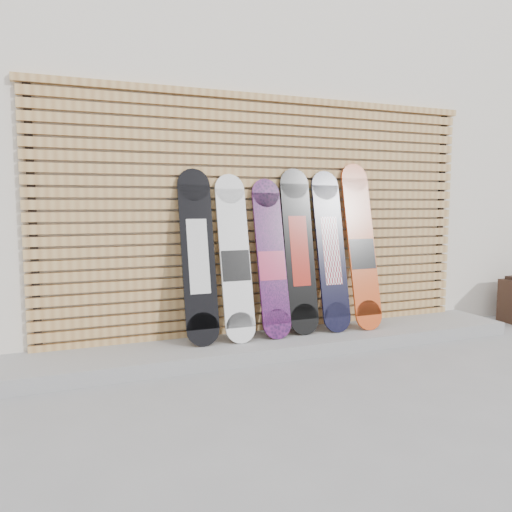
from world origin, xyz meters
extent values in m
plane|color=gray|center=(0.00, 0.00, 0.00)|extent=(80.00, 80.00, 0.00)
cube|color=silver|center=(0.50, 3.50, 1.80)|extent=(12.00, 5.00, 3.60)
cube|color=gray|center=(-0.15, 0.68, 0.06)|extent=(4.60, 0.70, 0.12)
cube|color=tan|center=(-0.15, 0.97, 0.14)|extent=(4.20, 0.05, 0.08)
cube|color=tan|center=(-0.15, 0.97, 0.23)|extent=(4.20, 0.05, 0.08)
cube|color=tan|center=(-0.15, 0.97, 0.33)|extent=(4.20, 0.05, 0.07)
cube|color=tan|center=(-0.15, 0.97, 0.43)|extent=(4.20, 0.05, 0.07)
cube|color=tan|center=(-0.15, 0.97, 0.53)|extent=(4.20, 0.05, 0.07)
cube|color=tan|center=(-0.15, 0.97, 0.62)|extent=(4.20, 0.05, 0.07)
cube|color=tan|center=(-0.15, 0.97, 0.72)|extent=(4.20, 0.05, 0.07)
cube|color=tan|center=(-0.15, 0.97, 0.82)|extent=(4.20, 0.05, 0.07)
cube|color=tan|center=(-0.15, 0.97, 0.91)|extent=(4.20, 0.05, 0.07)
cube|color=tan|center=(-0.15, 0.97, 1.01)|extent=(4.20, 0.05, 0.08)
cube|color=tan|center=(-0.15, 0.97, 1.11)|extent=(4.20, 0.05, 0.08)
cube|color=tan|center=(-0.15, 0.97, 1.20)|extent=(4.20, 0.05, 0.08)
cube|color=tan|center=(-0.15, 0.97, 1.30)|extent=(4.20, 0.05, 0.08)
cube|color=tan|center=(-0.15, 0.97, 1.40)|extent=(4.20, 0.05, 0.08)
cube|color=tan|center=(-0.15, 0.97, 1.50)|extent=(4.20, 0.05, 0.08)
cube|color=tan|center=(-0.15, 0.97, 1.59)|extent=(4.20, 0.05, 0.08)
cube|color=tan|center=(-0.15, 0.97, 1.69)|extent=(4.20, 0.05, 0.08)
cube|color=tan|center=(-0.15, 0.97, 1.79)|extent=(4.20, 0.05, 0.08)
cube|color=tan|center=(-0.15, 0.97, 1.88)|extent=(4.20, 0.05, 0.08)
cube|color=tan|center=(-0.15, 0.97, 1.98)|extent=(4.20, 0.05, 0.08)
cube|color=tan|center=(-0.15, 0.97, 2.08)|extent=(4.20, 0.05, 0.08)
cube|color=tan|center=(-0.15, 0.97, 2.17)|extent=(4.20, 0.05, 0.08)
cube|color=black|center=(-2.17, 0.99, 1.12)|extent=(0.06, 0.04, 2.23)
cube|color=black|center=(1.87, 0.99, 1.12)|extent=(0.06, 0.04, 2.23)
cube|color=tan|center=(-0.15, 0.97, 2.26)|extent=(4.26, 0.07, 0.06)
cube|color=black|center=(-0.89, 0.78, 0.86)|extent=(0.29, 0.28, 1.21)
cylinder|color=black|center=(-0.89, 0.65, 0.26)|extent=(0.29, 0.08, 0.29)
cylinder|color=black|center=(-0.89, 0.90, 1.47)|extent=(0.29, 0.08, 0.29)
cube|color=silver|center=(-0.89, 0.78, 0.86)|extent=(0.18, 0.16, 0.63)
cube|color=silver|center=(-0.56, 0.76, 0.84)|extent=(0.27, 0.30, 1.19)
cylinder|color=silver|center=(-0.56, 0.62, 0.25)|extent=(0.27, 0.08, 0.27)
cylinder|color=silver|center=(-0.56, 0.90, 1.44)|extent=(0.27, 0.08, 0.27)
cube|color=black|center=(-0.56, 0.75, 0.77)|extent=(0.26, 0.09, 0.27)
cube|color=black|center=(-0.22, 0.77, 0.83)|extent=(0.27, 0.29, 1.16)
cylinder|color=black|center=(-0.22, 0.63, 0.25)|extent=(0.27, 0.08, 0.26)
cylinder|color=black|center=(-0.22, 0.90, 1.40)|extent=(0.27, 0.08, 0.26)
cube|color=#A62146|center=(-0.22, 0.75, 0.76)|extent=(0.25, 0.09, 0.26)
cube|color=black|center=(0.07, 0.79, 0.88)|extent=(0.29, 0.26, 1.24)
cylinder|color=black|center=(0.07, 0.66, 0.26)|extent=(0.29, 0.08, 0.29)
cylinder|color=black|center=(0.07, 0.91, 1.49)|extent=(0.29, 0.08, 0.29)
cube|color=maroon|center=(0.07, 0.79, 0.88)|extent=(0.18, 0.15, 0.64)
cube|color=black|center=(0.39, 0.77, 0.87)|extent=(0.28, 0.29, 1.23)
cylinder|color=black|center=(0.39, 0.63, 0.26)|extent=(0.28, 0.08, 0.28)
cylinder|color=black|center=(0.39, 0.90, 1.48)|extent=(0.28, 0.08, 0.28)
cube|color=silver|center=(0.39, 0.77, 0.87)|extent=(0.17, 0.16, 0.63)
cube|color=#CF4516|center=(0.72, 0.75, 0.91)|extent=(0.28, 0.32, 1.30)
cylinder|color=#CF4516|center=(0.72, 0.60, 0.26)|extent=(0.28, 0.09, 0.28)
cylinder|color=#CF4516|center=(0.72, 0.90, 1.56)|extent=(0.28, 0.09, 0.28)
cube|color=black|center=(0.72, 0.73, 0.83)|extent=(0.27, 0.09, 0.29)
camera|label=1|loc=(-1.97, -3.32, 1.32)|focal=35.00mm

